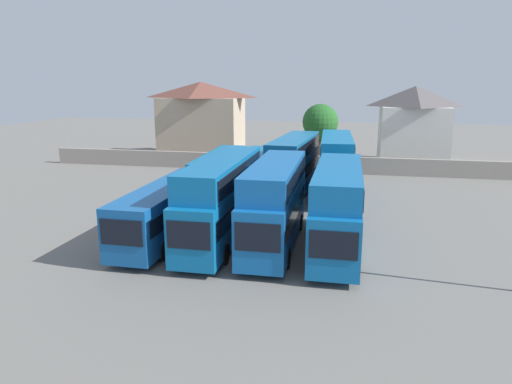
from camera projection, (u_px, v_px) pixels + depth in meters
ground at (287, 182)px, 45.33m from camera, size 140.00×140.00×0.00m
depot_boundary_wall at (293, 163)px, 50.20m from camera, size 56.00×0.50×1.80m
bus_1 at (167, 208)px, 28.74m from camera, size 2.77×11.72×3.33m
bus_2 at (222, 195)px, 28.13m from camera, size 2.62×12.04×5.01m
bus_3 at (275, 200)px, 27.11m from camera, size 2.69×10.65×4.96m
bus_4 at (337, 204)px, 26.43m from camera, size 2.67×10.89×4.84m
bus_5 at (219, 169)px, 41.44m from camera, size 2.76×11.74×3.29m
bus_6 at (251, 170)px, 41.14m from camera, size 2.99×11.91×3.26m
bus_7 at (294, 163)px, 39.74m from camera, size 3.49×11.81×4.90m
bus_8 at (336, 163)px, 39.08m from camera, size 3.03×11.24×5.10m
house_terrace_left at (201, 119)px, 60.01m from camera, size 10.66×6.66×9.48m
house_terrace_centre at (413, 125)px, 54.52m from camera, size 7.87×7.66×9.02m
tree_left_of_lot at (320, 122)px, 51.10m from camera, size 3.94×3.94×7.15m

